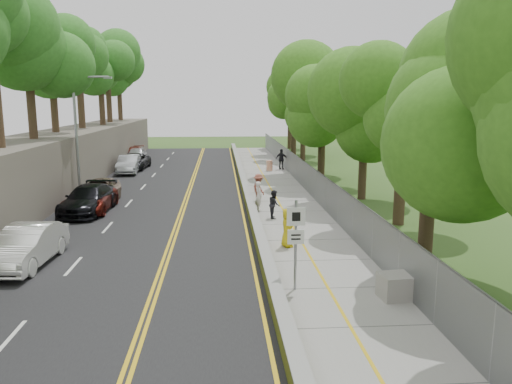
{
  "coord_description": "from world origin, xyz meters",
  "views": [
    {
      "loc": [
        -1.42,
        -19.0,
        6.41
      ],
      "look_at": [
        0.5,
        8.0,
        1.4
      ],
      "focal_mm": 35.0,
      "sensor_mm": 36.0,
      "label": 1
    }
  ],
  "objects": [
    {
      "name": "car_2",
      "position": [
        -9.0,
        9.83,
        0.75
      ],
      "size": [
        2.42,
        5.12,
        1.41
      ],
      "primitive_type": "imported",
      "rotation": [
        0.0,
        0.0,
        -0.02
      ],
      "color": "#61160F",
      "rests_on": "road"
    },
    {
      "name": "ground",
      "position": [
        0.0,
        0.0,
        0.0
      ],
      "size": [
        140.0,
        140.0,
        0.0
      ],
      "primitive_type": "plane",
      "color": "#33511E",
      "rests_on": "ground"
    },
    {
      "name": "car_4",
      "position": [
        -9.0,
        12.36,
        0.82
      ],
      "size": [
        2.06,
        4.68,
        1.57
      ],
      "primitive_type": "imported",
      "rotation": [
        0.0,
        0.0,
        -0.05
      ],
      "color": "#9F8770",
      "rests_on": "road"
    },
    {
      "name": "car_6",
      "position": [
        -9.53,
        27.98,
        0.76
      ],
      "size": [
        2.7,
        5.31,
        1.44
      ],
      "primitive_type": "imported",
      "rotation": [
        0.0,
        0.0,
        -0.06
      ],
      "color": "black",
      "rests_on": "road"
    },
    {
      "name": "car_1",
      "position": [
        -9.0,
        0.26,
        0.82
      ],
      "size": [
        1.93,
        4.81,
        1.55
      ],
      "primitive_type": "imported",
      "rotation": [
        0.0,
        0.0,
        -0.06
      ],
      "color": "white",
      "rests_on": "road"
    },
    {
      "name": "painter_0",
      "position": [
        1.45,
        2.0,
        0.91
      ],
      "size": [
        0.69,
        0.92,
        1.72
      ],
      "primitive_type": "imported",
      "rotation": [
        0.0,
        0.0,
        1.75
      ],
      "color": "gold",
      "rests_on": "sidewalk"
    },
    {
      "name": "trees_fenceside",
      "position": [
        7.0,
        15.0,
        7.0
      ],
      "size": [
        7.0,
        66.0,
        14.0
      ],
      "primitive_type": null,
      "color": "#448721",
      "rests_on": "ground"
    },
    {
      "name": "signpost",
      "position": [
        1.05,
        -3.02,
        1.96
      ],
      "size": [
        0.62,
        0.09,
        3.1
      ],
      "color": "gray",
      "rests_on": "sidewalk"
    },
    {
      "name": "chainlink_fence",
      "position": [
        4.65,
        15.0,
        1.0
      ],
      "size": [
        0.04,
        66.0,
        2.0
      ],
      "primitive_type": "cube",
      "color": "slate",
      "rests_on": "ground"
    },
    {
      "name": "construction_barrel",
      "position": [
        3.0,
        25.83,
        0.52
      ],
      "size": [
        0.57,
        0.57,
        0.93
      ],
      "primitive_type": "cylinder",
      "color": "#D44719",
      "rests_on": "sidewalk"
    },
    {
      "name": "person_far",
      "position": [
        4.2,
        26.64,
        1.0
      ],
      "size": [
        1.21,
        0.85,
        1.9
      ],
      "primitive_type": "imported",
      "rotation": [
        0.0,
        0.0,
        2.76
      ],
      "color": "black",
      "rests_on": "sidewalk"
    },
    {
      "name": "trees_embankment",
      "position": [
        -13.0,
        15.0,
        10.5
      ],
      "size": [
        6.4,
        66.0,
        13.0
      ],
      "primitive_type": null,
      "color": "#398428",
      "rests_on": "rock_embankment"
    },
    {
      "name": "road",
      "position": [
        -5.4,
        15.0,
        0.02
      ],
      "size": [
        11.2,
        66.0,
        0.04
      ],
      "primitive_type": "cube",
      "color": "black",
      "rests_on": "ground"
    },
    {
      "name": "rock_embankment",
      "position": [
        -13.5,
        15.0,
        2.0
      ],
      "size": [
        5.0,
        66.0,
        4.0
      ],
      "primitive_type": "cube",
      "color": "#595147",
      "rests_on": "ground"
    },
    {
      "name": "sidewalk",
      "position": [
        2.55,
        15.0,
        0.03
      ],
      "size": [
        4.2,
        66.0,
        0.05
      ],
      "primitive_type": "cube",
      "color": "gray",
      "rests_on": "ground"
    },
    {
      "name": "jersey_barrier",
      "position": [
        0.25,
        15.0,
        0.3
      ],
      "size": [
        0.42,
        66.0,
        0.6
      ],
      "primitive_type": "cube",
      "color": "#A7C420",
      "rests_on": "ground"
    },
    {
      "name": "painter_2",
      "position": [
        1.45,
        7.39,
        0.82
      ],
      "size": [
        0.61,
        0.77,
        1.54
      ],
      "primitive_type": "imported",
      "rotation": [
        0.0,
        0.0,
        1.54
      ],
      "color": "black",
      "rests_on": "sidewalk"
    },
    {
      "name": "streetlight",
      "position": [
        -10.46,
        14.0,
        4.64
      ],
      "size": [
        2.52,
        0.22,
        8.0
      ],
      "color": "gray",
      "rests_on": "ground"
    },
    {
      "name": "car_5",
      "position": [
        -9.53,
        25.33,
        0.83
      ],
      "size": [
        1.88,
        4.87,
        1.58
      ],
      "primitive_type": "imported",
      "rotation": [
        0.0,
        0.0,
        0.04
      ],
      "color": "#B0B5B9",
      "rests_on": "road"
    },
    {
      "name": "painter_3",
      "position": [
        0.92,
        11.62,
        0.96
      ],
      "size": [
        1.08,
        1.35,
        1.82
      ],
      "primitive_type": "imported",
      "rotation": [
        0.0,
        0.0,
        1.96
      ],
      "color": "#974D3C",
      "rests_on": "sidewalk"
    },
    {
      "name": "car_8",
      "position": [
        -10.15,
        33.32,
        0.8
      ],
      "size": [
        1.95,
        4.53,
        1.52
      ],
      "primitive_type": "imported",
      "rotation": [
        0.0,
        0.0,
        0.03
      ],
      "color": "#BCBCC0",
      "rests_on": "road"
    },
    {
      "name": "car_7",
      "position": [
        -10.58,
        34.42,
        0.77
      ],
      "size": [
        2.39,
        5.19,
        1.47
      ],
      "primitive_type": "imported",
      "rotation": [
        0.0,
        0.0,
        0.07
      ],
      "color": "brown",
      "rests_on": "road"
    },
    {
      "name": "car_3",
      "position": [
        -9.0,
        9.49,
        0.82
      ],
      "size": [
        2.62,
        5.55,
        1.56
      ],
      "primitive_type": "imported",
      "rotation": [
        0.0,
        0.0,
        -0.08
      ],
      "color": "black",
      "rests_on": "road"
    },
    {
      "name": "painter_1",
      "position": [
        0.75,
        9.28,
        0.91
      ],
      "size": [
        0.56,
        0.72,
        1.73
      ],
      "primitive_type": "imported",
      "rotation": [
        0.0,
        0.0,
        1.83
      ],
      "color": "white",
      "rests_on": "sidewalk"
    },
    {
      "name": "concrete_block",
      "position": [
        4.3,
        -4.0,
        0.45
      ],
      "size": [
        1.3,
        1.04,
        0.8
      ],
      "primitive_type": "cube",
      "rotation": [
        0.0,
        0.0,
        0.11
      ],
      "color": "gray",
      "rests_on": "sidewalk"
    }
  ]
}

